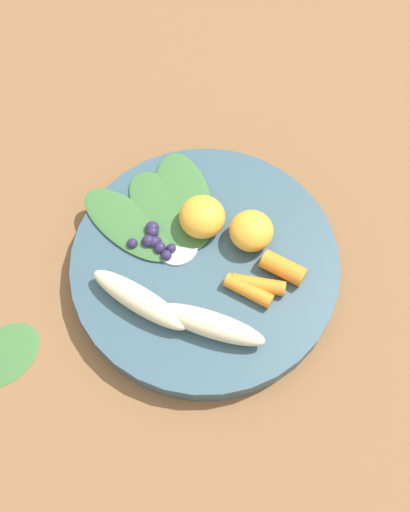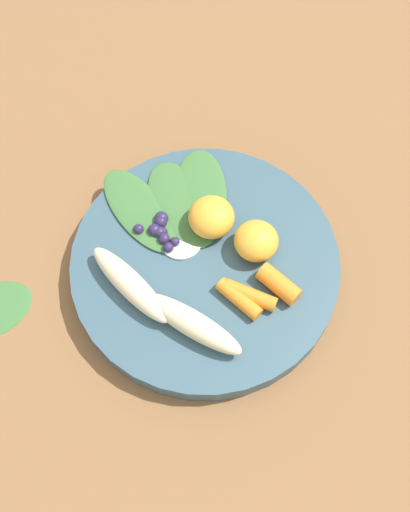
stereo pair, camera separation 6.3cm
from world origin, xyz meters
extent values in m
plane|color=brown|center=(0.00, 0.00, 0.00)|extent=(2.40, 2.40, 0.00)
cylinder|color=#385666|center=(0.00, 0.00, 0.01)|extent=(0.28, 0.28, 0.03)
ellipsoid|color=beige|center=(0.07, -0.02, 0.04)|extent=(0.09, 0.10, 0.03)
ellipsoid|color=beige|center=(0.03, -0.08, 0.04)|extent=(0.10, 0.09, 0.03)
ellipsoid|color=#F4A833|center=(-0.04, 0.01, 0.05)|extent=(0.05, 0.05, 0.04)
ellipsoid|color=#F4A833|center=(-0.01, 0.05, 0.04)|extent=(0.05, 0.05, 0.03)
cylinder|color=orange|center=(0.05, 0.03, 0.04)|extent=(0.05, 0.05, 0.01)
cylinder|color=orange|center=(0.05, 0.04, 0.04)|extent=(0.04, 0.06, 0.02)
cylinder|color=orange|center=(0.04, 0.07, 0.04)|extent=(0.05, 0.05, 0.02)
sphere|color=#2D234C|center=(-0.01, -0.04, 0.03)|extent=(0.01, 0.01, 0.01)
sphere|color=#2D234C|center=(-0.02, -0.03, 0.03)|extent=(0.01, 0.01, 0.01)
sphere|color=#2D234C|center=(-0.05, -0.04, 0.03)|extent=(0.01, 0.01, 0.01)
sphere|color=#2D234C|center=(-0.04, -0.07, 0.03)|extent=(0.01, 0.01, 0.01)
sphere|color=#2D234C|center=(-0.03, -0.05, 0.03)|extent=(0.01, 0.01, 0.01)
sphere|color=#2D234C|center=(-0.05, -0.04, 0.04)|extent=(0.01, 0.01, 0.01)
sphere|color=#2D234C|center=(-0.03, -0.04, 0.03)|extent=(0.01, 0.01, 0.01)
sphere|color=#2D234C|center=(-0.03, -0.04, 0.03)|extent=(0.01, 0.01, 0.01)
sphere|color=#2D234C|center=(-0.04, -0.05, 0.03)|extent=(0.01, 0.01, 0.01)
cylinder|color=white|center=(-0.02, -0.02, 0.03)|extent=(0.04, 0.04, 0.00)
ellipsoid|color=#3D7038|center=(-0.08, 0.00, 0.03)|extent=(0.13, 0.07, 0.00)
ellipsoid|color=#3D7038|center=(-0.07, -0.02, 0.03)|extent=(0.12, 0.09, 0.00)
ellipsoid|color=#3D7038|center=(-0.06, -0.07, 0.03)|extent=(0.13, 0.11, 0.00)
ellipsoid|color=#3D7038|center=(0.03, -0.22, 0.00)|extent=(0.09, 0.10, 0.01)
camera|label=1|loc=(0.26, -0.08, 0.61)|focal=43.23mm
camera|label=2|loc=(0.27, -0.02, 0.61)|focal=43.23mm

